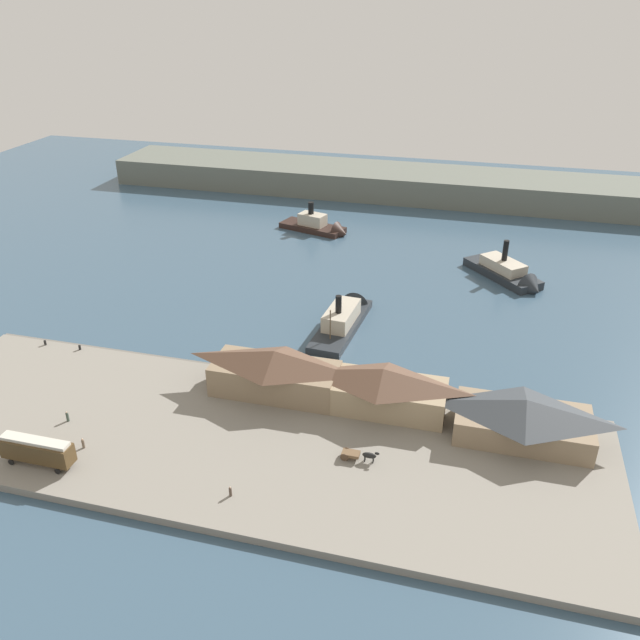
{
  "coord_description": "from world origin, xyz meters",
  "views": [
    {
      "loc": [
        31.77,
        -93.56,
        61.66
      ],
      "look_at": [
        2.75,
        15.86,
        2.0
      ],
      "focal_mm": 36.34,
      "sensor_mm": 36.0,
      "label": 1
    }
  ],
  "objects_px": {
    "mooring_post_center_east": "(45,343)",
    "pedestrian_near_cart": "(230,492)",
    "ferry_mid_harbor": "(321,227)",
    "ferry_approaching_east": "(346,315)",
    "ferry_shed_central_terminal": "(382,388)",
    "pedestrian_walking_east": "(67,417)",
    "mooring_post_west": "(80,347)",
    "ferry_shed_west_terminal": "(275,371)",
    "ferry_shed_east_terminal": "(524,418)",
    "pedestrian_standing_center": "(83,444)",
    "street_tram": "(37,449)",
    "horse_cart": "(358,454)",
    "ferry_near_quay": "(510,275)"
  },
  "relations": [
    {
      "from": "mooring_post_center_east",
      "to": "pedestrian_near_cart",
      "type": "bearing_deg",
      "value": -30.45
    },
    {
      "from": "ferry_mid_harbor",
      "to": "ferry_approaching_east",
      "type": "xyz_separation_m",
      "value": [
        18.51,
        -50.08,
        0.1
      ]
    },
    {
      "from": "pedestrian_near_cart",
      "to": "ferry_approaching_east",
      "type": "height_order",
      "value": "ferry_approaching_east"
    },
    {
      "from": "ferry_shed_central_terminal",
      "to": "ferry_mid_harbor",
      "type": "height_order",
      "value": "ferry_shed_central_terminal"
    },
    {
      "from": "pedestrian_walking_east",
      "to": "mooring_post_west",
      "type": "bearing_deg",
      "value": 118.62
    },
    {
      "from": "ferry_shed_west_terminal",
      "to": "pedestrian_near_cart",
      "type": "bearing_deg",
      "value": -85.49
    },
    {
      "from": "ferry_shed_east_terminal",
      "to": "pedestrian_near_cart",
      "type": "distance_m",
      "value": 43.79
    },
    {
      "from": "ferry_shed_central_terminal",
      "to": "pedestrian_standing_center",
      "type": "distance_m",
      "value": 45.45
    },
    {
      "from": "pedestrian_walking_east",
      "to": "pedestrian_standing_center",
      "type": "bearing_deg",
      "value": -40.18
    },
    {
      "from": "street_tram",
      "to": "ferry_mid_harbor",
      "type": "distance_m",
      "value": 105.79
    },
    {
      "from": "ferry_shed_west_terminal",
      "to": "pedestrian_walking_east",
      "type": "relative_size",
      "value": 12.01
    },
    {
      "from": "ferry_shed_west_terminal",
      "to": "horse_cart",
      "type": "distance_m",
      "value": 21.61
    },
    {
      "from": "pedestrian_standing_center",
      "to": "street_tram",
      "type": "bearing_deg",
      "value": -130.44
    },
    {
      "from": "pedestrian_standing_center",
      "to": "mooring_post_west",
      "type": "xyz_separation_m",
      "value": [
        -16.78,
        24.8,
        -0.3
      ]
    },
    {
      "from": "ferry_shed_east_terminal",
      "to": "pedestrian_standing_center",
      "type": "height_order",
      "value": "ferry_shed_east_terminal"
    },
    {
      "from": "ferry_shed_west_terminal",
      "to": "pedestrian_standing_center",
      "type": "height_order",
      "value": "ferry_shed_west_terminal"
    },
    {
      "from": "mooring_post_west",
      "to": "horse_cart",
      "type": "bearing_deg",
      "value": -17.04
    },
    {
      "from": "mooring_post_center_east",
      "to": "ferry_mid_harbor",
      "type": "xyz_separation_m",
      "value": [
        33.24,
        75.6,
        -0.24
      ]
    },
    {
      "from": "horse_cart",
      "to": "ferry_near_quay",
      "type": "xyz_separation_m",
      "value": [
        20.55,
        72.0,
        -0.58
      ]
    },
    {
      "from": "street_tram",
      "to": "ferry_approaching_east",
      "type": "bearing_deg",
      "value": 59.99
    },
    {
      "from": "street_tram",
      "to": "pedestrian_near_cart",
      "type": "relative_size",
      "value": 6.84
    },
    {
      "from": "ferry_shed_east_terminal",
      "to": "pedestrian_standing_center",
      "type": "distance_m",
      "value": 64.56
    },
    {
      "from": "ferry_shed_west_terminal",
      "to": "mooring_post_west",
      "type": "relative_size",
      "value": 23.37
    },
    {
      "from": "ferry_near_quay",
      "to": "ferry_shed_central_terminal",
      "type": "bearing_deg",
      "value": -108.4
    },
    {
      "from": "ferry_shed_central_terminal",
      "to": "ferry_near_quay",
      "type": "distance_m",
      "value": 61.9
    },
    {
      "from": "pedestrian_standing_center",
      "to": "pedestrian_near_cart",
      "type": "relative_size",
      "value": 1.06
    },
    {
      "from": "pedestrian_walking_east",
      "to": "mooring_post_center_east",
      "type": "height_order",
      "value": "pedestrian_walking_east"
    },
    {
      "from": "street_tram",
      "to": "pedestrian_walking_east",
      "type": "distance_m",
      "value": 10.11
    },
    {
      "from": "ferry_mid_harbor",
      "to": "ferry_near_quay",
      "type": "distance_m",
      "value": 54.55
    },
    {
      "from": "pedestrian_standing_center",
      "to": "mooring_post_west",
      "type": "height_order",
      "value": "pedestrian_standing_center"
    },
    {
      "from": "ferry_near_quay",
      "to": "pedestrian_standing_center",
      "type": "bearing_deg",
      "value": -126.86
    },
    {
      "from": "horse_cart",
      "to": "ferry_approaching_east",
      "type": "xyz_separation_m",
      "value": [
        -11.43,
        42.55,
        -0.62
      ]
    },
    {
      "from": "ferry_approaching_east",
      "to": "ferry_shed_east_terminal",
      "type": "bearing_deg",
      "value": -42.48
    },
    {
      "from": "pedestrian_near_cart",
      "to": "ferry_approaching_east",
      "type": "distance_m",
      "value": 54.1
    },
    {
      "from": "mooring_post_west",
      "to": "ferry_near_quay",
      "type": "xyz_separation_m",
      "value": [
        76.49,
        54.86,
        -0.11
      ]
    },
    {
      "from": "ferry_shed_central_terminal",
      "to": "street_tram",
      "type": "bearing_deg",
      "value": -149.85
    },
    {
      "from": "mooring_post_west",
      "to": "pedestrian_standing_center",
      "type": "bearing_deg",
      "value": -55.91
    },
    {
      "from": "pedestrian_near_cart",
      "to": "pedestrian_standing_center",
      "type": "bearing_deg",
      "value": 171.17
    },
    {
      "from": "street_tram",
      "to": "pedestrian_near_cart",
      "type": "height_order",
      "value": "street_tram"
    },
    {
      "from": "ferry_shed_west_terminal",
      "to": "ferry_approaching_east",
      "type": "xyz_separation_m",
      "value": [
        5.27,
        29.17,
        -3.63
      ]
    },
    {
      "from": "ferry_shed_west_terminal",
      "to": "street_tram",
      "type": "bearing_deg",
      "value": -135.81
    },
    {
      "from": "pedestrian_walking_east",
      "to": "ferry_approaching_east",
      "type": "height_order",
      "value": "ferry_approaching_east"
    },
    {
      "from": "ferry_shed_central_terminal",
      "to": "ferry_approaching_east",
      "type": "height_order",
      "value": "ferry_shed_central_terminal"
    },
    {
      "from": "ferry_mid_harbor",
      "to": "pedestrian_walking_east",
      "type": "bearing_deg",
      "value": -99.1
    },
    {
      "from": "ferry_shed_central_terminal",
      "to": "mooring_post_center_east",
      "type": "bearing_deg",
      "value": 176.72
    },
    {
      "from": "pedestrian_standing_center",
      "to": "ferry_near_quay",
      "type": "xyz_separation_m",
      "value": [
        59.71,
        79.65,
        -0.41
      ]
    },
    {
      "from": "ferry_shed_central_terminal",
      "to": "ferry_near_quay",
      "type": "relative_size",
      "value": 0.99
    },
    {
      "from": "pedestrian_standing_center",
      "to": "pedestrian_near_cart",
      "type": "xyz_separation_m",
      "value": [
        24.41,
        -3.79,
        -0.04
      ]
    },
    {
      "from": "street_tram",
      "to": "ferry_approaching_east",
      "type": "relative_size",
      "value": 0.41
    },
    {
      "from": "pedestrian_standing_center",
      "to": "ferry_near_quay",
      "type": "distance_m",
      "value": 99.55
    }
  ]
}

